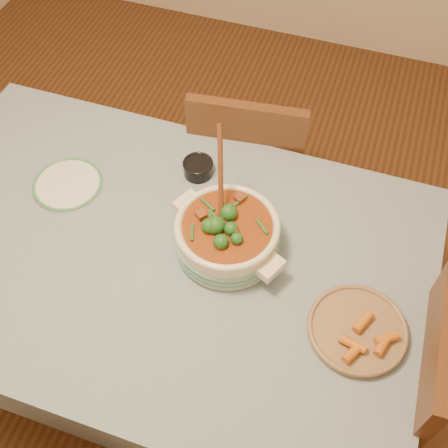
# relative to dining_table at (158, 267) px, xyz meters

# --- Properties ---
(floor) EXTENTS (4.50, 4.50, 0.00)m
(floor) POSITION_rel_dining_table_xyz_m (0.00, 0.00, -0.66)
(floor) COLOR #442513
(floor) RESTS_ON ground
(dining_table) EXTENTS (1.68, 1.08, 0.76)m
(dining_table) POSITION_rel_dining_table_xyz_m (0.00, 0.00, 0.00)
(dining_table) COLOR brown
(dining_table) RESTS_ON floor
(stew_casserole) EXTENTS (0.40, 0.40, 0.37)m
(stew_casserole) POSITION_rel_dining_table_xyz_m (0.21, 0.08, 0.17)
(stew_casserole) COLOR beige
(stew_casserole) RESTS_ON dining_table
(white_plate) EXTENTS (0.25, 0.25, 0.02)m
(white_plate) POSITION_rel_dining_table_xyz_m (-0.37, 0.14, 0.10)
(white_plate) COLOR silver
(white_plate) RESTS_ON dining_table
(condiment_bowl) EXTENTS (0.11, 0.11, 0.05)m
(condiment_bowl) POSITION_rel_dining_table_xyz_m (0.02, 0.34, 0.12)
(condiment_bowl) COLOR black
(condiment_bowl) RESTS_ON dining_table
(fried_plate) EXTENTS (0.30, 0.30, 0.05)m
(fried_plate) POSITION_rel_dining_table_xyz_m (0.64, -0.07, 0.11)
(fried_plate) COLOR #997C54
(fried_plate) RESTS_ON dining_table
(chair_far) EXTENTS (0.47, 0.47, 0.91)m
(chair_far) POSITION_rel_dining_table_xyz_m (0.11, 0.66, -0.15)
(chair_far) COLOR #543319
(chair_far) RESTS_ON floor
(chair_right) EXTENTS (0.44, 0.44, 0.92)m
(chair_right) POSITION_rel_dining_table_xyz_m (0.95, -0.08, -0.14)
(chair_right) COLOR #543319
(chair_right) RESTS_ON floor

